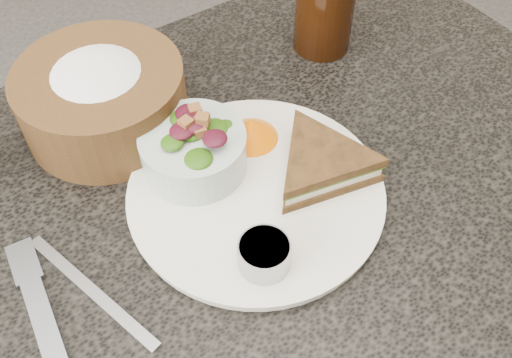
{
  "coord_description": "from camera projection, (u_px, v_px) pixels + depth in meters",
  "views": [
    {
      "loc": [
        -0.17,
        -0.29,
        1.25
      ],
      "look_at": [
        0.04,
        0.02,
        0.78
      ],
      "focal_mm": 40.0,
      "sensor_mm": 36.0,
      "label": 1
    }
  ],
  "objects": [
    {
      "name": "orange_wedge",
      "position": [
        251.0,
        129.0,
        0.65
      ],
      "size": [
        0.09,
        0.09,
        0.03
      ],
      "primitive_type": "cone",
      "rotation": [
        0.0,
        0.0,
        0.84
      ],
      "color": "#FF7101",
      "rests_on": "dinner_plate"
    },
    {
      "name": "bread_basket",
      "position": [
        100.0,
        90.0,
        0.65
      ],
      "size": [
        0.22,
        0.22,
        0.11
      ],
      "primitive_type": null,
      "rotation": [
        0.0,
        0.0,
        0.17
      ],
      "color": "brown",
      "rests_on": "dining_table"
    },
    {
      "name": "cola_glass",
      "position": [
        325.0,
        3.0,
        0.74
      ],
      "size": [
        0.08,
        0.08,
        0.13
      ],
      "primitive_type": null,
      "rotation": [
        0.0,
        0.0,
        -0.11
      ],
      "color": "black",
      "rests_on": "dining_table"
    },
    {
      "name": "knife",
      "position": [
        92.0,
        291.0,
        0.55
      ],
      "size": [
        0.06,
        0.18,
        0.0
      ],
      "primitive_type": "cube",
      "rotation": [
        0.0,
        0.0,
        0.28
      ],
      "color": "#969798",
      "rests_on": "dining_table"
    },
    {
      "name": "sandwich",
      "position": [
        321.0,
        164.0,
        0.61
      ],
      "size": [
        0.17,
        0.17,
        0.04
      ],
      "primitive_type": null,
      "rotation": [
        0.0,
        0.0,
        -0.21
      ],
      "color": "#563619",
      "rests_on": "dinner_plate"
    },
    {
      "name": "dressing_ramekin",
      "position": [
        264.0,
        255.0,
        0.54
      ],
      "size": [
        0.07,
        0.07,
        0.03
      ],
      "primitive_type": "cylinder",
      "rotation": [
        0.0,
        0.0,
        -0.33
      ],
      "color": "#9B9DA0",
      "rests_on": "dinner_plate"
    },
    {
      "name": "fork",
      "position": [
        53.0,
        350.0,
        0.51
      ],
      "size": [
        0.04,
        0.21,
        0.01
      ],
      "primitive_type": "cube",
      "rotation": [
        0.0,
        0.0,
        -0.1
      ],
      "color": "#8E959D",
      "rests_on": "dining_table"
    },
    {
      "name": "dinner_plate",
      "position": [
        256.0,
        193.0,
        0.62
      ],
      "size": [
        0.27,
        0.27,
        0.01
      ],
      "primitive_type": "cylinder",
      "color": "white",
      "rests_on": "dining_table"
    },
    {
      "name": "salad_bowl",
      "position": [
        193.0,
        146.0,
        0.61
      ],
      "size": [
        0.15,
        0.15,
        0.07
      ],
      "primitive_type": null,
      "rotation": [
        0.0,
        0.0,
        -0.32
      ],
      "color": "#ADBFB7",
      "rests_on": "dinner_plate"
    }
  ]
}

